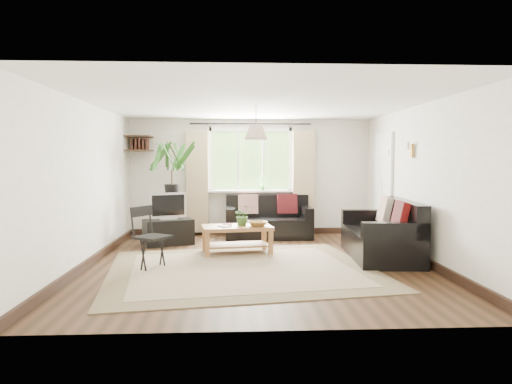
{
  "coord_description": "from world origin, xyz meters",
  "views": [
    {
      "loc": [
        -0.35,
        -6.79,
        1.55
      ],
      "look_at": [
        0.0,
        0.4,
        1.05
      ],
      "focal_mm": 32.0,
      "sensor_mm": 36.0,
      "label": 1
    }
  ],
  "objects_px": {
    "palm_stand": "(172,191)",
    "folding_chair": "(153,238)",
    "sofa_back": "(268,218)",
    "coffee_table": "(237,240)",
    "sofa_right": "(380,230)",
    "tv_stand": "(168,232)"
  },
  "relations": [
    {
      "from": "tv_stand",
      "to": "palm_stand",
      "type": "bearing_deg",
      "value": 66.83
    },
    {
      "from": "coffee_table",
      "to": "sofa_right",
      "type": "bearing_deg",
      "value": -10.79
    },
    {
      "from": "coffee_table",
      "to": "palm_stand",
      "type": "bearing_deg",
      "value": 132.32
    },
    {
      "from": "sofa_back",
      "to": "coffee_table",
      "type": "height_order",
      "value": "sofa_back"
    },
    {
      "from": "sofa_right",
      "to": "coffee_table",
      "type": "distance_m",
      "value": 2.33
    },
    {
      "from": "coffee_table",
      "to": "sofa_back",
      "type": "bearing_deg",
      "value": 67.18
    },
    {
      "from": "tv_stand",
      "to": "sofa_back",
      "type": "bearing_deg",
      "value": -2.75
    },
    {
      "from": "palm_stand",
      "to": "folding_chair",
      "type": "height_order",
      "value": "palm_stand"
    },
    {
      "from": "sofa_right",
      "to": "tv_stand",
      "type": "bearing_deg",
      "value": -106.29
    },
    {
      "from": "coffee_table",
      "to": "tv_stand",
      "type": "distance_m",
      "value": 1.53
    },
    {
      "from": "palm_stand",
      "to": "folding_chair",
      "type": "bearing_deg",
      "value": -89.02
    },
    {
      "from": "coffee_table",
      "to": "palm_stand",
      "type": "xyz_separation_m",
      "value": [
        -1.25,
        1.37,
        0.73
      ]
    },
    {
      "from": "coffee_table",
      "to": "palm_stand",
      "type": "relative_size",
      "value": 0.59
    },
    {
      "from": "coffee_table",
      "to": "tv_stand",
      "type": "bearing_deg",
      "value": 145.37
    },
    {
      "from": "sofa_back",
      "to": "palm_stand",
      "type": "relative_size",
      "value": 0.89
    },
    {
      "from": "sofa_right",
      "to": "tv_stand",
      "type": "xyz_separation_m",
      "value": [
        -3.54,
        1.3,
        -0.2
      ]
    },
    {
      "from": "coffee_table",
      "to": "tv_stand",
      "type": "xyz_separation_m",
      "value": [
        -1.26,
        0.87,
        0.0
      ]
    },
    {
      "from": "sofa_back",
      "to": "coffee_table",
      "type": "bearing_deg",
      "value": -113.34
    },
    {
      "from": "palm_stand",
      "to": "folding_chair",
      "type": "relative_size",
      "value": 2.15
    },
    {
      "from": "coffee_table",
      "to": "palm_stand",
      "type": "height_order",
      "value": "palm_stand"
    },
    {
      "from": "sofa_back",
      "to": "folding_chair",
      "type": "height_order",
      "value": "folding_chair"
    },
    {
      "from": "sofa_back",
      "to": "palm_stand",
      "type": "distance_m",
      "value": 1.98
    }
  ]
}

